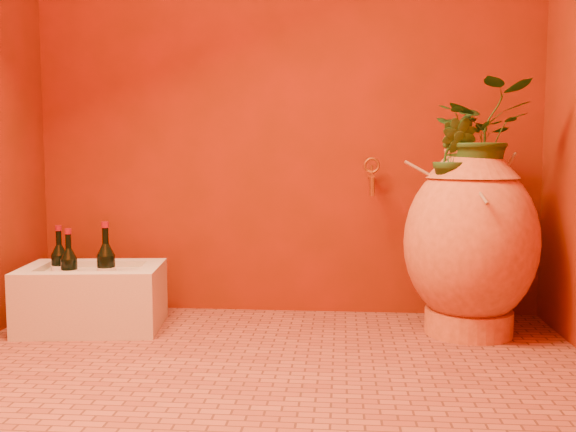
# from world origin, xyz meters

# --- Properties ---
(floor) EXTENTS (2.50, 2.50, 0.00)m
(floor) POSITION_xyz_m (0.00, 0.00, 0.00)
(floor) COLOR brown
(floor) RESTS_ON ground
(wall_back) EXTENTS (2.50, 0.02, 2.50)m
(wall_back) POSITION_xyz_m (0.00, 1.00, 1.25)
(wall_back) COLOR #602005
(wall_back) RESTS_ON ground
(amphora) EXTENTS (0.59, 0.61, 0.83)m
(amphora) POSITION_xyz_m (0.85, 0.65, 0.42)
(amphora) COLOR #D26F3B
(amphora) RESTS_ON floor
(stone_basin) EXTENTS (0.66, 0.49, 0.29)m
(stone_basin) POSITION_xyz_m (-0.85, 0.60, 0.14)
(stone_basin) COLOR beige
(stone_basin) RESTS_ON floor
(wine_bottle_a) EXTENTS (0.08, 0.08, 0.31)m
(wine_bottle_a) POSITION_xyz_m (-1.02, 0.63, 0.27)
(wine_bottle_a) COLOR black
(wine_bottle_a) RESTS_ON stone_basin
(wine_bottle_b) EXTENTS (0.08, 0.08, 0.31)m
(wine_bottle_b) POSITION_xyz_m (-0.93, 0.53, 0.27)
(wine_bottle_b) COLOR black
(wine_bottle_b) RESTS_ON stone_basin
(wine_bottle_c) EXTENTS (0.08, 0.08, 0.34)m
(wine_bottle_c) POSITION_xyz_m (-0.76, 0.53, 0.28)
(wine_bottle_c) COLOR black
(wine_bottle_c) RESTS_ON stone_basin
(wall_tap) EXTENTS (0.08, 0.16, 0.18)m
(wall_tap) POSITION_xyz_m (0.43, 0.91, 0.70)
(wall_tap) COLOR #9E6C24
(wall_tap) RESTS_ON wall_back
(plant_main) EXTENTS (0.47, 0.42, 0.46)m
(plant_main) POSITION_xyz_m (0.87, 0.66, 0.88)
(plant_main) COLOR #204B1B
(plant_main) RESTS_ON amphora
(plant_side) EXTENTS (0.23, 0.21, 0.33)m
(plant_side) POSITION_xyz_m (0.76, 0.57, 0.78)
(plant_side) COLOR #204B1B
(plant_side) RESTS_ON amphora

